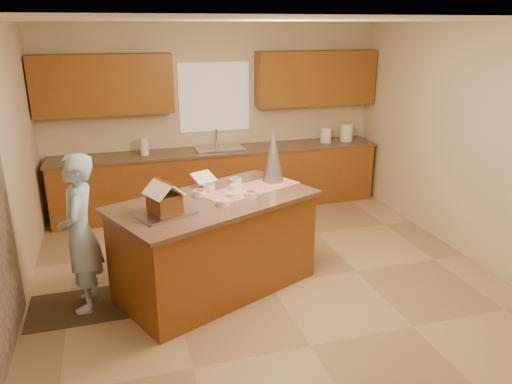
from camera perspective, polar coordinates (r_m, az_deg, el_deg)
The scene contains 26 objects.
floor at distance 5.43m, azimuth 1.64°, elevation -10.61°, with size 5.50×5.50×0.00m, color tan.
ceiling at distance 4.73m, azimuth 1.96°, elevation 19.21°, with size 5.50×5.50×0.00m, color silver.
wall_back at distance 7.51m, azimuth -4.85°, elevation 8.64°, with size 5.50×5.50×0.00m, color beige.
wall_front at distance 2.64m, azimuth 21.21°, elevation -12.48°, with size 5.50×5.50×0.00m, color beige.
wall_right at distance 6.15m, azimuth 24.59°, elevation 4.73°, with size 5.50×5.50×0.00m, color beige.
window_curtain at distance 7.43m, azimuth -4.86°, elevation 10.88°, with size 1.05×0.03×1.00m, color white.
back_counter_base at distance 7.44m, azimuth -4.18°, elevation 1.34°, with size 4.80×0.60×0.88m, color brown.
back_counter_top at distance 7.31m, azimuth -4.27°, elevation 4.78°, with size 4.85×0.63×0.04m, color brown.
upper_cabinet_left at distance 7.10m, azimuth -17.26°, elevation 11.79°, with size 1.85×0.35×0.80m, color #8C5E1E.
upper_cabinet_right at distance 7.72m, azimuth 6.95°, elevation 12.98°, with size 1.85×0.35×0.80m, color #8C5E1E.
sink at distance 7.32m, azimuth -4.26°, elevation 4.70°, with size 0.70×0.45×0.12m, color silver.
faucet at distance 7.45m, azimuth -4.59°, elevation 6.29°, with size 0.03×0.03×0.28m, color silver.
island_base at distance 5.17m, azimuth -4.68°, elevation -6.30°, with size 1.96×0.98×0.96m, color brown.
island_top at distance 4.97m, azimuth -4.84°, elevation -1.07°, with size 2.05×1.07×0.04m, color brown.
table_runner at distance 5.25m, azimuth -0.52°, elevation 0.37°, with size 1.09×0.39×0.01m, color #A21D0B.
baking_tray at distance 4.62m, azimuth -10.47°, elevation -2.46°, with size 0.50×0.37×0.03m, color silver.
cookbook at distance 5.35m, azimuth -6.07°, elevation 1.67°, with size 0.24×0.02×0.20m, color white.
tinsel_tree at distance 5.43m, azimuth 2.00°, elevation 4.26°, with size 0.24×0.24×0.60m, color silver.
rug at distance 5.32m, azimuth -19.32°, elevation -12.38°, with size 1.05×0.69×0.01m, color black.
boy at distance 4.97m, azimuth -19.71°, elevation -4.56°, with size 0.57×0.37×1.55m, color #A9C8F0.
canister_a at distance 7.81m, azimuth 8.10°, elevation 6.57°, with size 0.17×0.17×0.23m, color white.
canister_b at distance 7.96m, azimuth 10.41°, elevation 6.82°, with size 0.19×0.19×0.27m, color white.
canister_c at distance 7.98m, azimuth 10.61°, elevation 6.61°, with size 0.15×0.15×0.21m, color white.
paper_towel at distance 7.14m, azimuth -12.81°, elevation 5.22°, with size 0.12×0.12×0.25m, color white.
gingerbread_house at distance 4.57m, azimuth -10.56°, elevation -0.96°, with size 0.40×0.40×0.31m.
candy_bowls at distance 5.09m, azimuth -4.19°, elevation 0.04°, with size 0.90×0.78×0.06m.
Camera 1 is at (-1.49, -4.49, 2.66)m, focal length 34.53 mm.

